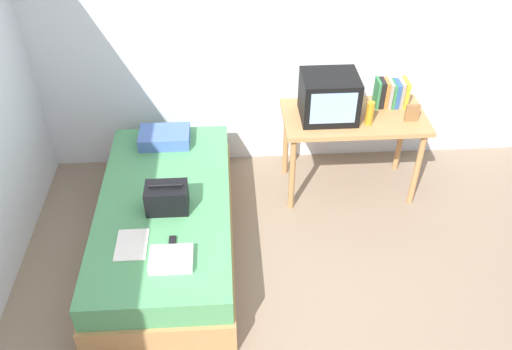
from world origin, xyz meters
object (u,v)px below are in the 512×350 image
at_px(bed, 167,224).
at_px(pillow, 165,137).
at_px(desk, 353,125).
at_px(book_row, 391,93).
at_px(remote_dark, 172,245).
at_px(magazine, 132,245).
at_px(picture_frame, 412,113).
at_px(folded_towel, 171,259).
at_px(handbag, 167,198).
at_px(tv, 329,97).
at_px(water_bottle, 370,113).

relative_size(bed, pillow, 4.77).
distance_m(desk, book_row, 0.41).
bearing_deg(pillow, book_row, 0.73).
relative_size(desk, remote_dark, 7.44).
bearing_deg(magazine, desk, 32.22).
relative_size(picture_frame, folded_towel, 0.53).
bearing_deg(bed, handbag, -65.04).
bearing_deg(tv, pillow, 174.90).
xyz_separation_m(bed, handbag, (0.04, -0.09, 0.34)).
bearing_deg(water_bottle, desk, 121.20).
relative_size(tv, book_row, 1.69).
distance_m(bed, magazine, 0.54).
distance_m(picture_frame, folded_towel, 2.20).
height_order(bed, pillow, pillow).
bearing_deg(bed, tv, 25.82).
bearing_deg(picture_frame, pillow, 173.53).
xyz_separation_m(bed, tv, (1.30, 0.63, 0.70)).
distance_m(pillow, handbag, 0.84).
relative_size(handbag, magazine, 1.03).
xyz_separation_m(bed, water_bottle, (1.61, 0.50, 0.62)).
bearing_deg(book_row, handbag, -154.52).
distance_m(pillow, folded_towel, 1.37).
bearing_deg(tv, bed, -154.18).
height_order(picture_frame, folded_towel, picture_frame).
height_order(book_row, folded_towel, book_row).
relative_size(bed, picture_frame, 13.49).
relative_size(desk, pillow, 2.77).
xyz_separation_m(bed, book_row, (1.85, 0.77, 0.63)).
xyz_separation_m(tv, folded_towel, (-1.20, -1.24, -0.44)).
distance_m(bed, handbag, 0.35).
height_order(bed, picture_frame, picture_frame).
xyz_separation_m(book_row, handbag, (-1.81, -0.86, -0.29)).
bearing_deg(book_row, magazine, -149.06).
bearing_deg(book_row, folded_towel, -141.64).
height_order(water_bottle, pillow, water_bottle).
height_order(desk, picture_frame, picture_frame).
relative_size(pillow, folded_towel, 1.50).
distance_m(handbag, folded_towel, 0.53).
bearing_deg(picture_frame, desk, 165.53).
bearing_deg(remote_dark, handbag, 97.48).
bearing_deg(picture_frame, bed, -165.04).
bearing_deg(remote_dark, tv, 42.24).
bearing_deg(bed, water_bottle, 17.33).
bearing_deg(tv, picture_frame, -9.26).
bearing_deg(remote_dark, folded_towel, -87.77).
distance_m(pillow, magazine, 1.20).
xyz_separation_m(picture_frame, handbag, (-1.91, -0.61, -0.26)).
bearing_deg(magazine, tv, 35.89).
bearing_deg(picture_frame, water_bottle, -176.51).
bearing_deg(pillow, water_bottle, -8.55).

